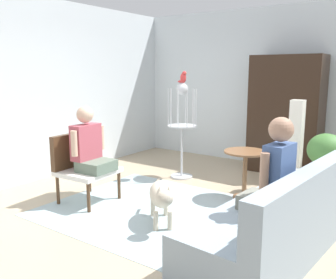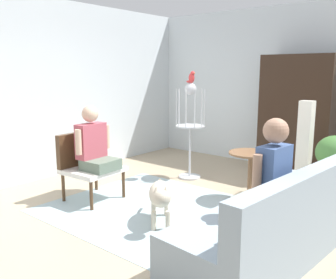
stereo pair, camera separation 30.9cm
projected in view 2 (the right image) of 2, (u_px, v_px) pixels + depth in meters
ground_plane at (182, 220)px, 4.33m from camera, size 7.45×7.45×0.00m
back_wall at (292, 88)px, 6.46m from camera, size 6.14×0.12×2.85m
left_wall at (58, 89)px, 6.07m from camera, size 0.12×6.81×2.85m
area_rug at (175, 216)px, 4.45m from camera, size 3.19×2.23×0.01m
couch at (271, 228)px, 3.39m from camera, size 1.04×2.15×0.88m
armchair at (86, 161)px, 5.01m from camera, size 0.69×0.72×0.90m
person_on_couch at (269, 175)px, 3.31m from camera, size 0.46×0.50×0.90m
person_on_armchair at (94, 144)px, 4.86m from camera, size 0.49×0.57×0.84m
round_end_table at (250, 167)px, 4.89m from camera, size 0.58×0.58×0.67m
dog at (160, 195)px, 4.15m from camera, size 0.66×0.72×0.55m
bird_cage_stand at (190, 125)px, 5.88m from camera, size 0.47×0.47×1.54m
parrot at (192, 77)px, 5.73m from camera, size 0.17×0.10×0.19m
potted_plant at (335, 160)px, 4.82m from camera, size 0.50×0.50×0.90m
column_lamp at (304, 148)px, 5.20m from camera, size 0.20×0.20×1.32m
armoire_cabinet at (298, 116)px, 6.06m from camera, size 1.16×0.56×1.99m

